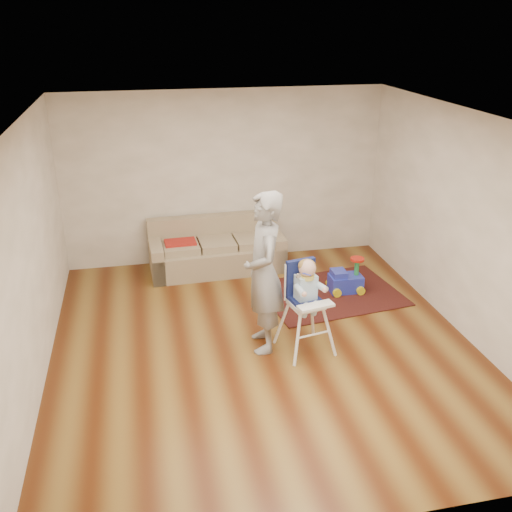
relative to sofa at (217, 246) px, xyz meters
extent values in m
plane|color=#4D220B|center=(0.22, -2.30, -0.40)|extent=(5.50, 5.50, 0.00)
cube|color=beige|center=(0.22, 0.45, 0.95)|extent=(5.00, 0.04, 2.70)
cube|color=beige|center=(-2.28, -2.30, 0.95)|extent=(0.04, 5.50, 2.70)
cube|color=beige|center=(2.72, -2.30, 0.95)|extent=(0.04, 5.50, 2.70)
cube|color=white|center=(0.22, -2.30, 2.30)|extent=(5.00, 5.50, 0.04)
cube|color=#AA201A|center=(-0.56, -0.05, 0.13)|extent=(0.48, 0.31, 0.04)
cube|color=black|center=(1.47, -1.19, -0.39)|extent=(2.06, 1.65, 0.02)
sphere|color=#2837C7|center=(0.89, -1.42, -0.30)|extent=(0.16, 0.16, 0.16)
cylinder|color=#2837C7|center=(0.62, -2.61, 0.65)|extent=(0.04, 0.12, 0.01)
imported|color=gray|center=(0.22, -2.33, 0.57)|extent=(0.50, 0.73, 1.93)
camera|label=1|loc=(-1.09, -8.11, 3.31)|focal=40.00mm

